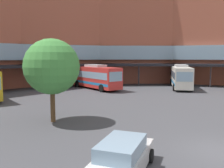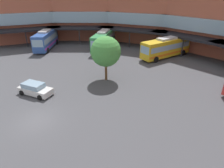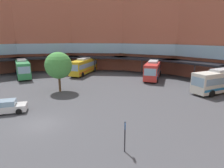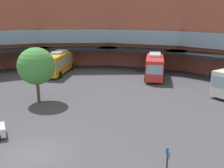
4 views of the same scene
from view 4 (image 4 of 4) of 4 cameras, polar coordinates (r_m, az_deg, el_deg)
The scene contains 6 objects.
ground_plane at distance 20.72m, azimuth -16.26°, elevation -14.54°, with size 122.47×122.47×0.00m, color #47474C.
station_building at distance 35.83m, azimuth 1.94°, elevation 12.84°, with size 78.80×48.02×17.95m.
bus_3 at distance 45.83m, azimuth -11.34°, elevation 4.78°, with size 4.75×11.18×3.80m.
bus_6 at distance 42.73m, azimuth 9.27°, elevation 4.11°, with size 4.50×10.87×3.79m.
plaza_tree at distance 30.73m, azimuth -16.21°, elevation 3.76°, with size 4.23×4.23×6.39m.
stop_sign_post at distance 16.39m, azimuth 11.93°, elevation -16.57°, with size 0.31×0.55×2.51m.
Camera 4 is at (11.17, -14.21, 10.12)m, focal length 41.88 mm.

